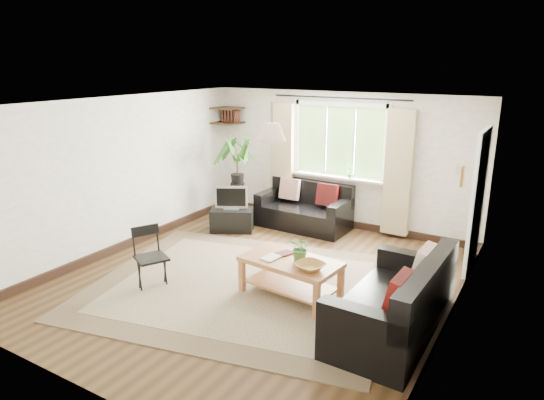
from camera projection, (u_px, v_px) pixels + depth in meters
The scene contains 24 objects.
floor at pixel (257, 280), 6.67m from camera, with size 5.50×5.50×0.00m, color #322010.
ceiling at pixel (255, 103), 6.00m from camera, with size 5.50×5.50×0.00m, color white.
wall_back at pixel (340, 160), 8.60m from camera, with size 5.00×0.02×2.40m, color beige.
wall_front at pixel (80, 272), 4.07m from camera, with size 5.00×0.02×2.40m, color beige.
wall_left at pixel (122, 174), 7.56m from camera, with size 0.02×5.50×2.40m, color beige.
wall_right at pixel (456, 229), 5.10m from camera, with size 0.02×5.50×2.40m, color beige.
rug at pixel (242, 285), 6.49m from camera, with size 3.84×3.29×0.02m, color #BBAE91.
window at pixel (340, 141), 8.47m from camera, with size 2.50×0.16×2.16m, color white, non-canonical shape.
door at pixel (477, 207), 6.58m from camera, with size 0.06×0.96×2.06m, color silver.
corner_shelf at pixel (228, 115), 9.31m from camera, with size 0.50×0.50×0.34m, color black, non-canonical shape.
pendant_lamp at pixel (272, 128), 6.43m from camera, with size 0.36×0.36×0.54m, color beige, non-canonical shape.
wall_sconce at pixel (460, 173), 5.24m from camera, with size 0.12×0.12×0.28m, color beige, non-canonical shape.
sofa_back at pixel (304, 207), 8.68m from camera, with size 1.62×0.81×0.76m, color black, non-canonical shape.
sofa_right at pixel (392, 298), 5.26m from camera, with size 0.91×1.82×0.86m, color black, non-canonical shape.
coffee_table at pixel (291, 278), 6.15m from camera, with size 1.23×0.67×0.50m, color #965C31, non-canonical shape.
table_plant at pixel (301, 248), 6.01m from camera, with size 0.29×0.25×0.32m, color #3C6B2A.
bowl at pixel (310, 266), 5.78m from camera, with size 0.35×0.35×0.09m, color olive.
book_a at pixel (266, 256), 6.17m from camera, with size 0.18×0.24×0.02m, color white.
book_b at pixel (281, 251), 6.32m from camera, with size 0.16×0.21×0.02m, color brown.
tv_stand at pixel (232, 220), 8.57m from camera, with size 0.74×0.41×0.40m, color black.
tv at pixel (231, 197), 8.45m from camera, with size 0.57×0.19×0.43m, color #A5A5AA, non-canonical shape.
palm_stand at pixel (237, 180), 8.92m from camera, with size 0.62×0.62×1.59m, color black, non-canonical shape.
folding_chair at pixel (151, 259), 6.34m from camera, with size 0.42×0.42×0.81m, color black, non-canonical shape.
sill_plant at pixel (350, 171), 8.42m from camera, with size 0.14×0.10×0.27m, color #2D6023.
Camera 1 is at (3.30, -5.13, 2.91)m, focal length 32.00 mm.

